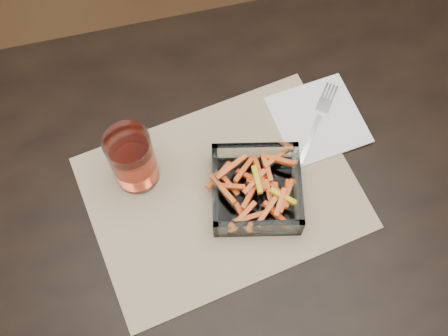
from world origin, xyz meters
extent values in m
plane|color=#331E0F|center=(0.00, 0.00, 0.00)|extent=(4.50, 4.50, 0.00)
cube|color=black|center=(0.00, 0.00, 0.73)|extent=(1.60, 0.90, 0.03)
cube|color=tan|center=(-0.15, 0.06, 0.75)|extent=(0.50, 0.40, 0.00)
cube|color=white|center=(-0.10, 0.04, 0.76)|extent=(0.17, 0.17, 0.01)
cube|color=white|center=(-0.09, 0.11, 0.78)|extent=(0.15, 0.04, 0.06)
cube|color=white|center=(-0.11, -0.03, 0.78)|extent=(0.15, 0.04, 0.06)
cube|color=white|center=(-0.17, 0.06, 0.78)|extent=(0.04, 0.15, 0.06)
cube|color=white|center=(-0.03, 0.03, 0.78)|extent=(0.04, 0.15, 0.06)
cylinder|color=white|center=(-0.29, 0.13, 0.82)|extent=(0.08, 0.08, 0.13)
cylinder|color=#A12D17|center=(-0.29, 0.13, 0.80)|extent=(0.07, 0.07, 0.09)
cube|color=white|center=(0.05, 0.16, 0.76)|extent=(0.17, 0.17, 0.00)
cube|color=silver|center=(0.02, 0.12, 0.76)|extent=(0.07, 0.09, 0.00)
cube|color=silver|center=(0.07, 0.18, 0.76)|extent=(0.04, 0.04, 0.00)
cube|color=silver|center=(0.08, 0.21, 0.76)|extent=(0.02, 0.03, 0.00)
cube|color=silver|center=(0.08, 0.21, 0.76)|extent=(0.02, 0.03, 0.00)
cube|color=silver|center=(0.09, 0.20, 0.76)|extent=(0.02, 0.03, 0.00)
cube|color=silver|center=(0.09, 0.20, 0.76)|extent=(0.02, 0.03, 0.00)
camera|label=1|loc=(-0.23, -0.27, 1.66)|focal=45.00mm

